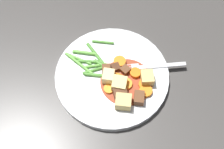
# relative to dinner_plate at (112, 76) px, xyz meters

# --- Properties ---
(ground_plane) EXTENTS (3.00, 3.00, 0.00)m
(ground_plane) POSITION_rel_dinner_plate_xyz_m (0.00, 0.00, -0.01)
(ground_plane) COLOR #423F3D
(dinner_plate) EXTENTS (0.27, 0.27, 0.02)m
(dinner_plate) POSITION_rel_dinner_plate_xyz_m (0.00, 0.00, 0.00)
(dinner_plate) COLOR white
(dinner_plate) RESTS_ON ground_plane
(stew_sauce) EXTENTS (0.12, 0.12, 0.00)m
(stew_sauce) POSITION_rel_dinner_plate_xyz_m (0.04, -0.00, 0.01)
(stew_sauce) COLOR #93381E
(stew_sauce) RESTS_ON dinner_plate
(carrot_slice_0) EXTENTS (0.04, 0.04, 0.01)m
(carrot_slice_0) POSITION_rel_dinner_plate_xyz_m (0.00, 0.04, 0.01)
(carrot_slice_0) COLOR orange
(carrot_slice_0) RESTS_ON dinner_plate
(carrot_slice_1) EXTENTS (0.04, 0.04, 0.01)m
(carrot_slice_1) POSITION_rel_dinner_plate_xyz_m (0.02, -0.01, 0.01)
(carrot_slice_1) COLOR orange
(carrot_slice_1) RESTS_ON dinner_plate
(carrot_slice_2) EXTENTS (0.03, 0.03, 0.01)m
(carrot_slice_2) POSITION_rel_dinner_plate_xyz_m (0.04, -0.01, 0.01)
(carrot_slice_2) COLOR orange
(carrot_slice_2) RESTS_ON dinner_plate
(carrot_slice_3) EXTENTS (0.04, 0.04, 0.01)m
(carrot_slice_3) POSITION_rel_dinner_plate_xyz_m (0.09, -0.00, 0.01)
(carrot_slice_3) COLOR orange
(carrot_slice_3) RESTS_ON dinner_plate
(carrot_slice_4) EXTENTS (0.03, 0.03, 0.01)m
(carrot_slice_4) POSITION_rel_dinner_plate_xyz_m (0.05, 0.03, 0.02)
(carrot_slice_4) COLOR orange
(carrot_slice_4) RESTS_ON dinner_plate
(carrot_slice_5) EXTENTS (0.03, 0.03, 0.01)m
(carrot_slice_5) POSITION_rel_dinner_plate_xyz_m (0.01, -0.04, 0.01)
(carrot_slice_5) COLOR orange
(carrot_slice_5) RESTS_ON dinner_plate
(carrot_slice_6) EXTENTS (0.03, 0.03, 0.01)m
(carrot_slice_6) POSITION_rel_dinner_plate_xyz_m (0.08, 0.01, 0.01)
(carrot_slice_6) COLOR orange
(carrot_slice_6) RESTS_ON dinner_plate
(potato_chunk_0) EXTENTS (0.04, 0.04, 0.03)m
(potato_chunk_0) POSITION_rel_dinner_plate_xyz_m (0.03, -0.02, 0.02)
(potato_chunk_0) COLOR #E5CC7A
(potato_chunk_0) RESTS_ON dinner_plate
(potato_chunk_1) EXTENTS (0.05, 0.04, 0.03)m
(potato_chunk_1) POSITION_rel_dinner_plate_xyz_m (0.06, -0.05, 0.02)
(potato_chunk_1) COLOR #DBBC6B
(potato_chunk_1) RESTS_ON dinner_plate
(potato_chunk_2) EXTENTS (0.04, 0.04, 0.03)m
(potato_chunk_2) POSITION_rel_dinner_plate_xyz_m (-0.00, -0.02, 0.02)
(potato_chunk_2) COLOR #EAD68C
(potato_chunk_2) RESTS_ON dinner_plate
(potato_chunk_3) EXTENTS (0.04, 0.04, 0.03)m
(potato_chunk_3) POSITION_rel_dinner_plate_xyz_m (0.08, 0.03, 0.02)
(potato_chunk_3) COLOR #DBBC6B
(potato_chunk_3) RESTS_ON dinner_plate
(meat_chunk_0) EXTENTS (0.03, 0.03, 0.01)m
(meat_chunk_0) POSITION_rel_dinner_plate_xyz_m (-0.00, 0.02, 0.02)
(meat_chunk_0) COLOR #4C2B19
(meat_chunk_0) RESTS_ON dinner_plate
(meat_chunk_1) EXTENTS (0.03, 0.03, 0.02)m
(meat_chunk_1) POSITION_rel_dinner_plate_xyz_m (-0.02, -0.00, 0.02)
(meat_chunk_1) COLOR brown
(meat_chunk_1) RESTS_ON dinner_plate
(meat_chunk_2) EXTENTS (0.04, 0.04, 0.02)m
(meat_chunk_2) POSITION_rel_dinner_plate_xyz_m (0.04, -0.04, 0.02)
(meat_chunk_2) COLOR #56331E
(meat_chunk_2) RESTS_ON dinner_plate
(meat_chunk_3) EXTENTS (0.02, 0.02, 0.02)m
(meat_chunk_3) POSITION_rel_dinner_plate_xyz_m (0.02, 0.02, 0.02)
(meat_chunk_3) COLOR brown
(meat_chunk_3) RESTS_ON dinner_plate
(meat_chunk_4) EXTENTS (0.03, 0.04, 0.02)m
(meat_chunk_4) POSITION_rel_dinner_plate_xyz_m (0.09, -0.03, 0.02)
(meat_chunk_4) COLOR brown
(meat_chunk_4) RESTS_ON dinner_plate
(green_bean_0) EXTENTS (0.07, 0.01, 0.01)m
(green_bean_0) POSITION_rel_dinner_plate_xyz_m (-0.09, -0.01, 0.01)
(green_bean_0) COLOR #66AD42
(green_bean_0) RESTS_ON dinner_plate
(green_bean_1) EXTENTS (0.04, 0.05, 0.01)m
(green_bean_1) POSITION_rel_dinner_plate_xyz_m (-0.04, -0.01, 0.01)
(green_bean_1) COLOR #4C8E33
(green_bean_1) RESTS_ON dinner_plate
(green_bean_2) EXTENTS (0.05, 0.03, 0.01)m
(green_bean_2) POSITION_rel_dinner_plate_xyz_m (-0.03, -0.02, 0.01)
(green_bean_2) COLOR #4C8E33
(green_bean_2) RESTS_ON dinner_plate
(green_bean_3) EXTENTS (0.06, 0.04, 0.01)m
(green_bean_3) POSITION_rel_dinner_plate_xyz_m (-0.07, -0.00, 0.01)
(green_bean_3) COLOR #4C8E33
(green_bean_3) RESTS_ON dinner_plate
(green_bean_4) EXTENTS (0.05, 0.03, 0.01)m
(green_bean_4) POSITION_rel_dinner_plate_xyz_m (-0.07, 0.07, 0.01)
(green_bean_4) COLOR #4C8E33
(green_bean_4) RESTS_ON dinner_plate
(green_bean_5) EXTENTS (0.08, 0.02, 0.01)m
(green_bean_5) POSITION_rel_dinner_plate_xyz_m (-0.08, -0.02, 0.01)
(green_bean_5) COLOR #66AD42
(green_bean_5) RESTS_ON dinner_plate
(green_bean_6) EXTENTS (0.07, 0.04, 0.01)m
(green_bean_6) POSITION_rel_dinner_plate_xyz_m (-0.06, 0.03, 0.01)
(green_bean_6) COLOR #4C8E33
(green_bean_6) RESTS_ON dinner_plate
(green_bean_7) EXTENTS (0.05, 0.01, 0.01)m
(green_bean_7) POSITION_rel_dinner_plate_xyz_m (-0.03, 0.01, 0.01)
(green_bean_7) COLOR #4C8E33
(green_bean_7) RESTS_ON dinner_plate
(green_bean_8) EXTENTS (0.04, 0.04, 0.01)m
(green_bean_8) POSITION_rel_dinner_plate_xyz_m (-0.04, -0.00, 0.01)
(green_bean_8) COLOR #66AD42
(green_bean_8) RESTS_ON dinner_plate
(green_bean_9) EXTENTS (0.06, 0.03, 0.01)m
(green_bean_9) POSITION_rel_dinner_plate_xyz_m (-0.09, 0.02, 0.01)
(green_bean_9) COLOR #66AD42
(green_bean_9) RESTS_ON dinner_plate
(fork) EXTENTS (0.15, 0.12, 0.00)m
(fork) POSITION_rel_dinner_plate_xyz_m (0.06, 0.06, 0.01)
(fork) COLOR silver
(fork) RESTS_ON dinner_plate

